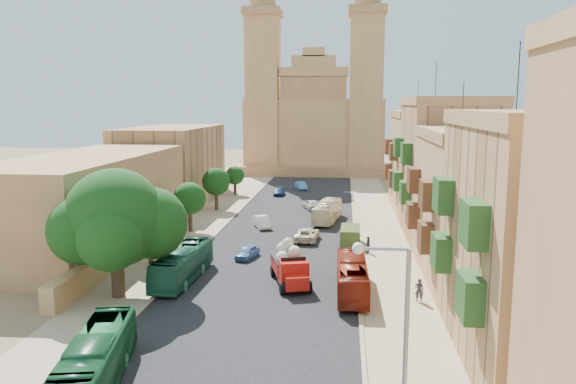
% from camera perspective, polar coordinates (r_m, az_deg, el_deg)
% --- Properties ---
extents(ground, '(260.00, 260.00, 0.00)m').
position_cam_1_polar(ground, '(34.82, -4.45, -13.23)').
color(ground, brown).
extents(road_surface, '(14.00, 140.00, 0.01)m').
position_cam_1_polar(road_surface, '(63.37, 0.37, -3.01)').
color(road_surface, black).
rests_on(road_surface, ground).
extents(sidewalk_east, '(5.00, 140.00, 0.01)m').
position_cam_1_polar(sidewalk_east, '(63.20, 8.99, -3.15)').
color(sidewalk_east, tan).
rests_on(sidewalk_east, ground).
extents(sidewalk_west, '(5.00, 140.00, 0.01)m').
position_cam_1_polar(sidewalk_west, '(64.94, -8.02, -2.81)').
color(sidewalk_west, tan).
rests_on(sidewalk_west, ground).
extents(kerb_east, '(0.25, 140.00, 0.12)m').
position_cam_1_polar(kerb_east, '(63.10, 6.72, -3.07)').
color(kerb_east, tan).
rests_on(kerb_east, ground).
extents(kerb_west, '(0.25, 140.00, 0.12)m').
position_cam_1_polar(kerb_west, '(64.38, -5.85, -2.82)').
color(kerb_west, tan).
rests_on(kerb_west, ground).
extents(townhouse_a, '(9.00, 14.00, 16.40)m').
position_cam_1_polar(townhouse_a, '(31.17, 24.59, -4.34)').
color(townhouse_a, tan).
rests_on(townhouse_a, ground).
extents(townhouse_b, '(9.00, 14.00, 14.90)m').
position_cam_1_polar(townhouse_b, '(44.52, 18.80, -1.20)').
color(townhouse_b, '#AD7D4E').
rests_on(townhouse_b, ground).
extents(townhouse_c, '(9.00, 14.00, 17.40)m').
position_cam_1_polar(townhouse_c, '(57.94, 15.81, 2.44)').
color(townhouse_c, tan).
rests_on(townhouse_c, ground).
extents(townhouse_d, '(9.00, 14.00, 15.90)m').
position_cam_1_polar(townhouse_d, '(71.77, 13.87, 3.11)').
color(townhouse_d, '#AD7D4E').
rests_on(townhouse_d, ground).
extents(west_wall, '(1.00, 40.00, 1.80)m').
position_cam_1_polar(west_wall, '(56.23, -13.44, -3.87)').
color(west_wall, '#AD7D4E').
rests_on(west_wall, ground).
extents(west_building_low, '(10.00, 28.00, 8.40)m').
position_cam_1_polar(west_building_low, '(55.87, -19.58, -0.78)').
color(west_building_low, '#9A6C43').
rests_on(west_building_low, ground).
extents(west_building_mid, '(10.00, 22.00, 10.00)m').
position_cam_1_polar(west_building_mid, '(79.81, -11.64, 2.91)').
color(west_building_mid, tan).
rests_on(west_building_mid, ground).
extents(church, '(28.00, 22.50, 36.30)m').
position_cam_1_polar(church, '(110.55, 2.78, 7.06)').
color(church, '#AD7D4E').
rests_on(church, ground).
extents(ficus_tree, '(8.90, 8.19, 8.90)m').
position_cam_1_polar(ficus_tree, '(39.65, -17.03, -2.90)').
color(ficus_tree, '#35261A').
rests_on(ficus_tree, ground).
extents(street_tree_a, '(3.37, 3.37, 5.18)m').
position_cam_1_polar(street_tree_a, '(47.50, -13.86, -3.05)').
color(street_tree_a, '#35261A').
rests_on(street_tree_a, ground).
extents(street_tree_b, '(3.36, 3.36, 5.17)m').
position_cam_1_polar(street_tree_b, '(58.73, -9.95, -0.67)').
color(street_tree_b, '#35261A').
rests_on(street_tree_b, ground).
extents(street_tree_c, '(3.47, 3.47, 5.33)m').
position_cam_1_polar(street_tree_c, '(70.21, -7.31, 1.04)').
color(street_tree_c, '#35261A').
rests_on(street_tree_c, ground).
extents(street_tree_d, '(2.73, 2.73, 4.20)m').
position_cam_1_polar(street_tree_d, '(81.94, -5.41, 1.66)').
color(street_tree_d, '#35261A').
rests_on(street_tree_d, ground).
extents(streetlamp, '(2.11, 0.44, 8.22)m').
position_cam_1_polar(streetlamp, '(21.33, 10.64, -13.03)').
color(streetlamp, gray).
rests_on(streetlamp, ground).
extents(red_truck, '(3.55, 5.95, 3.29)m').
position_cam_1_polar(red_truck, '(41.40, 0.22, -7.44)').
color(red_truck, red).
rests_on(red_truck, ground).
extents(olive_pickup, '(1.95, 4.12, 1.68)m').
position_cam_1_polar(olive_pickup, '(53.16, 6.35, -4.50)').
color(olive_pickup, '#405620').
rests_on(olive_pickup, ground).
extents(bus_green_south, '(3.75, 9.30, 2.52)m').
position_cam_1_polar(bus_green_south, '(28.81, -18.92, -15.89)').
color(bus_green_south, '#185A30').
rests_on(bus_green_south, ground).
extents(bus_green_north, '(2.54, 9.17, 2.53)m').
position_cam_1_polar(bus_green_north, '(43.08, -10.65, -7.20)').
color(bus_green_north, '#1E5C40').
rests_on(bus_green_north, ground).
extents(bus_red_east, '(2.17, 8.70, 2.41)m').
position_cam_1_polar(bus_red_east, '(39.75, 6.52, -8.57)').
color(bus_red_east, maroon).
rests_on(bus_red_east, ground).
extents(bus_cream_east, '(3.20, 8.56, 2.33)m').
position_cam_1_polar(bus_cream_east, '(63.26, 4.01, -1.98)').
color(bus_cream_east, beige).
rests_on(bus_cream_east, ground).
extents(car_blue_a, '(2.00, 3.38, 1.08)m').
position_cam_1_polar(car_blue_a, '(48.53, -4.14, -6.12)').
color(car_blue_a, '#4872AD').
rests_on(car_blue_a, ground).
extents(car_white_a, '(2.66, 4.00, 1.25)m').
position_cam_1_polar(car_white_a, '(60.17, -2.65, -3.06)').
color(car_white_a, white).
rests_on(car_white_a, ground).
extents(car_cream, '(2.39, 4.69, 1.27)m').
position_cam_1_polar(car_cream, '(54.48, 1.93, -4.32)').
color(car_cream, beige).
rests_on(car_cream, ground).
extents(car_dkblue, '(1.61, 3.76, 1.08)m').
position_cam_1_polar(car_dkblue, '(81.30, -0.89, 0.03)').
color(car_dkblue, navy).
rests_on(car_dkblue, ground).
extents(car_white_b, '(2.70, 4.05, 1.28)m').
position_cam_1_polar(car_white_b, '(70.41, 2.41, -1.28)').
color(car_white_b, beige).
rests_on(car_white_b, ground).
extents(car_blue_b, '(2.31, 3.86, 1.20)m').
position_cam_1_polar(car_blue_b, '(86.85, 1.34, 0.65)').
color(car_blue_b, '#468BCE').
rests_on(car_blue_b, ground).
extents(pedestrian_a, '(0.63, 0.46, 1.61)m').
position_cam_1_polar(pedestrian_a, '(39.06, 13.19, -9.69)').
color(pedestrian_a, '#2D2A2E').
rests_on(pedestrian_a, ground).
extents(pedestrian_c, '(0.51, 0.94, 1.53)m').
position_cam_1_polar(pedestrian_c, '(50.50, 8.14, -5.32)').
color(pedestrian_c, '#393A40').
rests_on(pedestrian_c, ground).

